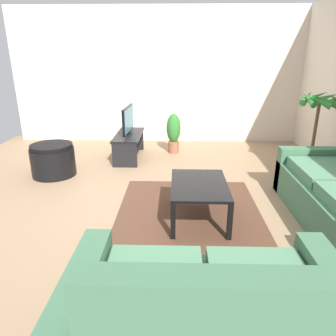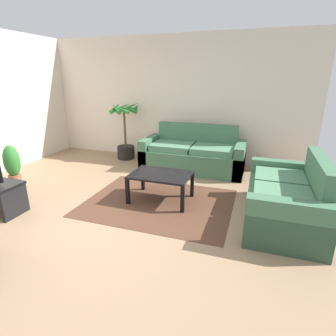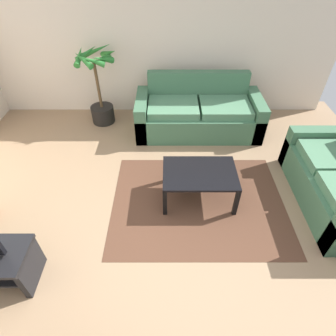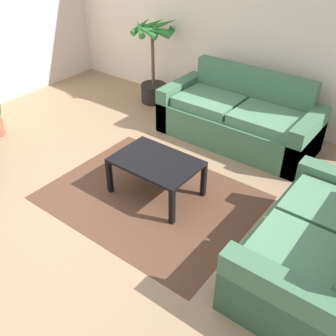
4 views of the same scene
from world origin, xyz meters
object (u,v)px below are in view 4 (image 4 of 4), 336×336
couch_main (238,119)px  coffee_table (156,165)px  potted_palm (154,66)px  couch_loveseat (317,249)px

couch_main → coffee_table: 1.61m
coffee_table → potted_palm: potted_palm is taller
couch_main → coffee_table: couch_main is taller
couch_main → potted_palm: potted_palm is taller
couch_main → couch_loveseat: (1.66, -1.67, -0.00)m
couch_main → potted_palm: size_ratio=1.56×
couch_main → potted_palm: (-1.67, 0.28, 0.28)m
couch_loveseat → potted_palm: potted_palm is taller
couch_loveseat → potted_palm: (-3.32, 1.95, 0.29)m
potted_palm → couch_main: bearing=-9.5°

